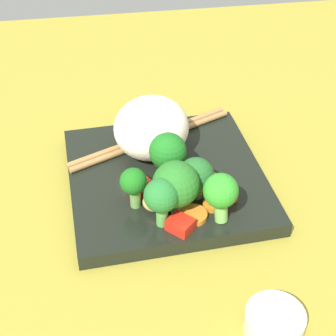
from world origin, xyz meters
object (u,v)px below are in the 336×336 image
rice_mound (151,128)px  sauce_cup (274,322)px  square_plate (166,179)px  chopstick_pair (151,138)px  broccoli_floret_2 (134,183)px  carrot_slice_5 (192,176)px

rice_mound → sauce_cup: 28.52cm
square_plate → chopstick_pair: bearing=6.6°
rice_mound → broccoli_floret_2: rice_mound is taller
broccoli_floret_2 → sauce_cup: 20.88cm
sauce_cup → rice_mound: bearing=15.8°
rice_mound → carrot_slice_5: bearing=-146.6°
rice_mound → chopstick_pair: 4.21cm
carrot_slice_5 → sauce_cup: size_ratio=0.57×
broccoli_floret_2 → sauce_cup: size_ratio=0.92×
square_plate → carrot_slice_5: (-1.51, -2.91, 1.22)cm
rice_mound → sauce_cup: bearing=-164.2°
broccoli_floret_2 → rice_mound: bearing=-18.9°
rice_mound → carrot_slice_5: size_ratio=3.10×
square_plate → sauce_cup: 23.46cm
broccoli_floret_2 → square_plate: bearing=-40.5°
rice_mound → chopstick_pair: bearing=-6.9°
carrot_slice_5 → chopstick_pair: bearing=23.4°
rice_mound → carrot_slice_5: 8.09cm
square_plate → chopstick_pair: (7.09, 0.82, 1.34)cm
carrot_slice_5 → square_plate: bearing=62.6°
rice_mound → sauce_cup: size_ratio=1.77×
broccoli_floret_2 → sauce_cup: broccoli_floret_2 is taller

